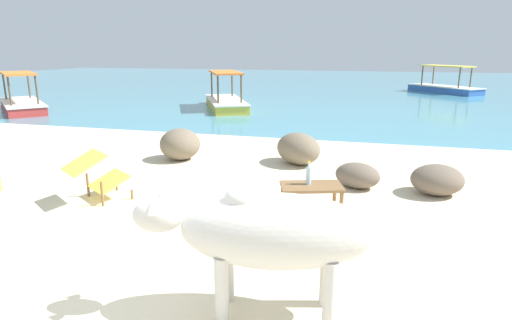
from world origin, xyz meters
The scene contains 13 objects.
sand_beach centered at (0.00, 0.00, 0.02)m, with size 18.00×14.00×0.04m, color beige.
water_surface centered at (0.00, 22.00, 0.00)m, with size 60.00×36.00×0.03m, color teal.
cow centered at (1.24, 0.27, 0.73)m, with size 1.88×0.81×1.05m.
low_bench_table centered at (1.26, 2.45, 0.36)m, with size 0.86×0.65×0.38m.
bottle centered at (1.21, 2.48, 0.54)m, with size 0.07×0.07×0.30m.
deck_chair_near centered at (-1.64, 2.19, 0.42)m, with size 0.87×0.93×0.68m.
shore_rock_large centered at (1.77, 3.71, 0.23)m, with size 0.68×0.53×0.38m, color #6B5B4C.
shore_rock_medium centered at (2.89, 3.69, 0.26)m, with size 0.74×0.68×0.43m, color #6B5B4C.
shore_rock_small centered at (-1.52, 4.56, 0.33)m, with size 0.77×0.75×0.59m, color #756651.
shore_rock_flat centered at (0.68, 4.84, 0.32)m, with size 0.95×0.70×0.57m, color #756651.
boat_red centered at (-9.64, 9.36, 0.29)m, with size 3.52×3.30×1.29m.
boat_yellow centered at (-3.12, 11.78, 0.29)m, with size 2.67×3.80×1.29m.
boat_blue centered at (5.23, 19.91, 0.29)m, with size 3.30×3.51×1.29m.
Camera 1 is at (1.92, -2.64, 2.07)m, focal length 30.03 mm.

